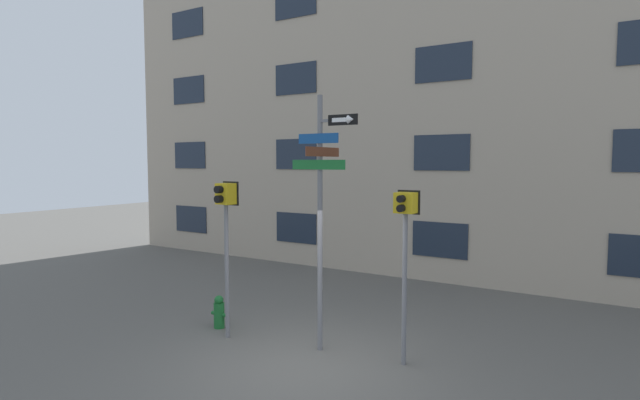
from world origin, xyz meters
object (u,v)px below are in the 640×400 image
(pedestrian_signal_right, at_px, (405,231))
(fire_hydrant, at_px, (219,312))
(pedestrian_signal_left, at_px, (226,216))
(street_sign_pole, at_px, (322,201))

(pedestrian_signal_right, distance_m, fire_hydrant, 4.32)
(pedestrian_signal_left, height_order, pedestrian_signal_right, pedestrian_signal_left)
(street_sign_pole, distance_m, pedestrian_signal_right, 1.54)
(pedestrian_signal_left, bearing_deg, pedestrian_signal_right, 9.48)
(fire_hydrant, bearing_deg, street_sign_pole, 1.41)
(street_sign_pole, bearing_deg, fire_hydrant, -178.59)
(pedestrian_signal_left, bearing_deg, street_sign_pole, 11.26)
(street_sign_pole, relative_size, pedestrian_signal_left, 1.51)
(pedestrian_signal_right, bearing_deg, fire_hydrant, -176.41)
(street_sign_pole, height_order, pedestrian_signal_right, street_sign_pole)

